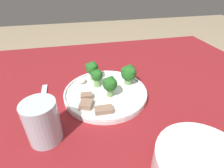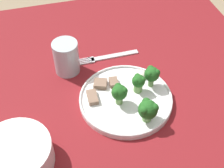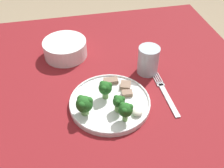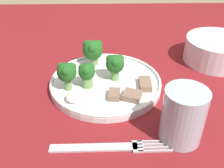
% 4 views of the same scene
% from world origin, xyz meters
% --- Properties ---
extents(table, '(1.08, 0.99, 0.73)m').
position_xyz_m(table, '(0.00, 0.00, 0.62)').
color(table, maroon).
rests_on(table, ground_plane).
extents(dinner_plate, '(0.24, 0.24, 0.02)m').
position_xyz_m(dinner_plate, '(0.03, -0.06, 0.73)').
color(dinner_plate, white).
rests_on(dinner_plate, table).
extents(fork, '(0.02, 0.20, 0.00)m').
position_xyz_m(fork, '(0.21, -0.06, 0.73)').
color(fork, silver).
rests_on(fork, table).
extents(cream_bowl, '(0.15, 0.15, 0.06)m').
position_xyz_m(cream_bowl, '(-0.07, 0.21, 0.75)').
color(cream_bowl, white).
rests_on(cream_bowl, table).
extents(drinking_glass, '(0.07, 0.07, 0.09)m').
position_xyz_m(drinking_glass, '(0.19, 0.06, 0.77)').
color(drinking_glass, '#B2C1CC').
rests_on(drinking_glass, table).
extents(broccoli_floret_near_rim_left, '(0.03, 0.03, 0.05)m').
position_xyz_m(broccoli_floret_near_rim_left, '(0.05, -0.10, 0.77)').
color(broccoli_floret_near_rim_left, '#709E56').
rests_on(broccoli_floret_near_rim_left, dinner_plate).
extents(broccoli_floret_center_left, '(0.04, 0.04, 0.06)m').
position_xyz_m(broccoli_floret_center_left, '(0.03, -0.04, 0.77)').
color(broccoli_floret_center_left, '#709E56').
rests_on(broccoli_floret_center_left, dinner_plate).
extents(broccoli_floret_back_left, '(0.05, 0.05, 0.06)m').
position_xyz_m(broccoli_floret_back_left, '(-0.04, -0.09, 0.77)').
color(broccoli_floret_back_left, '#709E56').
rests_on(broccoli_floret_back_left, dinner_plate).
extents(broccoli_floret_front_left, '(0.04, 0.04, 0.06)m').
position_xyz_m(broccoli_floret_front_left, '(0.06, -0.14, 0.78)').
color(broccoli_floret_front_left, '#709E56').
rests_on(broccoli_floret_front_left, dinner_plate).
extents(meat_slice_front_slice, '(0.03, 0.02, 0.01)m').
position_xyz_m(meat_slice_front_slice, '(0.09, -0.05, 0.74)').
color(meat_slice_front_slice, '#846651').
rests_on(meat_slice_front_slice, dinner_plate).
extents(meat_slice_middle_slice, '(0.04, 0.03, 0.01)m').
position_xyz_m(meat_slice_middle_slice, '(0.05, 0.02, 0.74)').
color(meat_slice_middle_slice, '#846651').
rests_on(meat_slice_middle_slice, dinner_plate).
extents(meat_slice_rear_slice, '(0.04, 0.04, 0.01)m').
position_xyz_m(meat_slice_rear_slice, '(0.09, -0.01, 0.74)').
color(meat_slice_rear_slice, '#846651').
rests_on(meat_slice_rear_slice, dinner_plate).
extents(sauce_dollop, '(0.03, 0.03, 0.02)m').
position_xyz_m(sauce_dollop, '(0.10, -0.13, 0.75)').
color(sauce_dollop, silver).
rests_on(sauce_dollop, dinner_plate).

